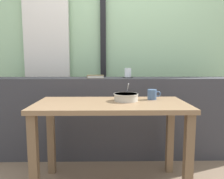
# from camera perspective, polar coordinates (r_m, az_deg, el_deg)

# --- Properties ---
(outdoor_backdrop) EXTENTS (4.80, 0.08, 2.80)m
(outdoor_backdrop) POSITION_cam_1_polar(r_m,az_deg,el_deg) (2.93, -0.21, 14.82)
(outdoor_backdrop) COLOR #9EC699
(outdoor_backdrop) RESTS_ON ground
(curtain_left_panel) EXTENTS (0.56, 0.06, 2.50)m
(curtain_left_panel) POSITION_cam_1_polar(r_m,az_deg,el_deg) (2.92, -16.62, 11.58)
(curtain_left_panel) COLOR silver
(curtain_left_panel) RESTS_ON ground
(window_divider_post) EXTENTS (0.07, 0.05, 2.60)m
(window_divider_post) POSITION_cam_1_polar(r_m,az_deg,el_deg) (2.85, -2.32, 13.00)
(window_divider_post) COLOR black
(window_divider_post) RESTS_ON ground
(dark_console_ledge) EXTENTS (2.80, 0.31, 0.85)m
(dark_console_ledge) POSITION_cam_1_polar(r_m,az_deg,el_deg) (2.36, -0.01, -7.24)
(dark_console_ledge) COLOR #38383D
(dark_console_ledge) RESTS_ON ground
(breakfast_table) EXTENTS (1.18, 0.57, 0.70)m
(breakfast_table) POSITION_cam_1_polar(r_m,az_deg,el_deg) (1.75, -0.24, -7.21)
(breakfast_table) COLOR brown
(breakfast_table) RESTS_ON ground
(coaster_square) EXTENTS (0.10, 0.10, 0.00)m
(coaster_square) POSITION_cam_1_polar(r_m,az_deg,el_deg) (2.34, 4.14, 3.20)
(coaster_square) COLOR black
(coaster_square) RESTS_ON dark_console_ledge
(juice_glass) EXTENTS (0.07, 0.07, 0.10)m
(juice_glass) POSITION_cam_1_polar(r_m,az_deg,el_deg) (2.34, 4.15, 4.33)
(juice_glass) COLOR white
(juice_glass) RESTS_ON coaster_square
(closed_book) EXTENTS (0.18, 0.16, 0.03)m
(closed_book) POSITION_cam_1_polar(r_m,az_deg,el_deg) (2.29, -4.36, 3.40)
(closed_book) COLOR brown
(closed_book) RESTS_ON dark_console_ledge
(soup_bowl) EXTENTS (0.20, 0.20, 0.15)m
(soup_bowl) POSITION_cam_1_polar(r_m,az_deg,el_deg) (1.79, 3.65, -2.00)
(soup_bowl) COLOR #BCB7A8
(soup_bowl) RESTS_ON breakfast_table
(ceramic_mug) EXTENTS (0.11, 0.08, 0.08)m
(ceramic_mug) POSITION_cam_1_polar(r_m,az_deg,el_deg) (1.88, 10.44, -1.29)
(ceramic_mug) COLOR #3D567A
(ceramic_mug) RESTS_ON breakfast_table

